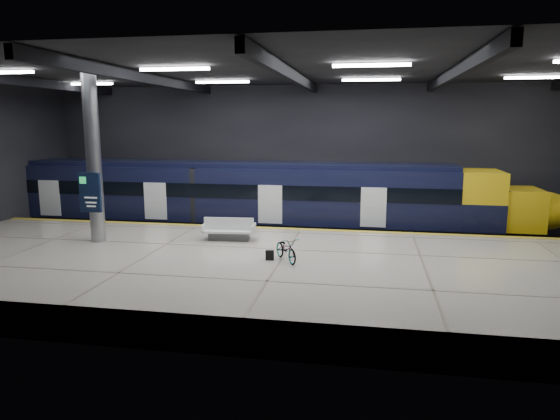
# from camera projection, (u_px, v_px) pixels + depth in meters

# --- Properties ---
(ground) EXTENTS (30.00, 30.00, 0.00)m
(ground) POSITION_uv_depth(u_px,v_px,m) (292.00, 269.00, 20.60)
(ground) COLOR black
(ground) RESTS_ON ground
(room_shell) EXTENTS (30.10, 16.10, 8.05)m
(room_shell) POSITION_uv_depth(u_px,v_px,m) (292.00, 129.00, 19.60)
(room_shell) COLOR black
(room_shell) RESTS_ON ground
(platform) EXTENTS (30.00, 11.00, 1.10)m
(platform) POSITION_uv_depth(u_px,v_px,m) (281.00, 274.00, 18.08)
(platform) COLOR beige
(platform) RESTS_ON ground
(safety_strip) EXTENTS (30.00, 0.40, 0.01)m
(safety_strip) POSITION_uv_depth(u_px,v_px,m) (301.00, 229.00, 23.07)
(safety_strip) COLOR gold
(safety_strip) RESTS_ON platform
(rails) EXTENTS (30.00, 1.52, 0.16)m
(rails) POSITION_uv_depth(u_px,v_px,m) (308.00, 237.00, 25.91)
(rails) COLOR gray
(rails) RESTS_ON ground
(train) EXTENTS (29.40, 2.84, 3.79)m
(train) POSITION_uv_depth(u_px,v_px,m) (253.00, 198.00, 26.07)
(train) COLOR black
(train) RESTS_ON ground
(bench) EXTENTS (2.23, 1.05, 0.96)m
(bench) POSITION_uv_depth(u_px,v_px,m) (229.00, 232.00, 20.92)
(bench) COLOR #595B60
(bench) RESTS_ON platform
(bicycle) EXTENTS (1.38, 1.70, 0.87)m
(bicycle) POSITION_uv_depth(u_px,v_px,m) (286.00, 249.00, 17.77)
(bicycle) COLOR #99999E
(bicycle) RESTS_ON platform
(pannier_bag) EXTENTS (0.32, 0.22, 0.35)m
(pannier_bag) POSITION_uv_depth(u_px,v_px,m) (270.00, 255.00, 17.92)
(pannier_bag) COLOR black
(pannier_bag) RESTS_ON platform
(info_column) EXTENTS (0.90, 0.78, 6.90)m
(info_column) POSITION_uv_depth(u_px,v_px,m) (93.00, 160.00, 20.21)
(info_column) COLOR #9EA0A5
(info_column) RESTS_ON platform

